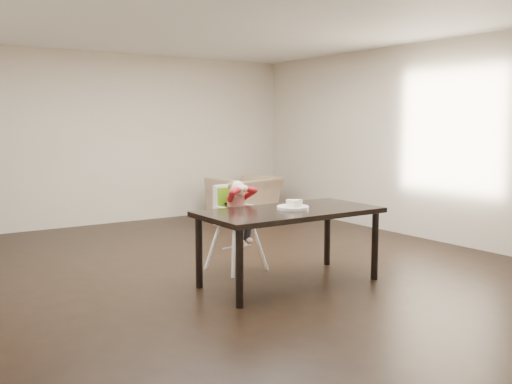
# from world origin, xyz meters

# --- Properties ---
(ground) EXTENTS (7.00, 7.00, 0.00)m
(ground) POSITION_xyz_m (0.00, 0.00, 0.00)
(ground) COLOR black
(ground) RESTS_ON ground
(room_walls) EXTENTS (6.02, 7.02, 2.71)m
(room_walls) POSITION_xyz_m (0.00, 0.00, 1.86)
(room_walls) COLOR beige
(room_walls) RESTS_ON ground
(dining_table) EXTENTS (1.80, 0.90, 0.75)m
(dining_table) POSITION_xyz_m (0.07, -0.87, 0.67)
(dining_table) COLOR black
(dining_table) RESTS_ON ground
(high_chair) EXTENTS (0.46, 0.46, 0.98)m
(high_chair) POSITION_xyz_m (-0.09, -0.09, 0.69)
(high_chair) COLOR white
(high_chair) RESTS_ON ground
(plate) EXTENTS (0.36, 0.36, 0.09)m
(plate) POSITION_xyz_m (0.12, -0.87, 0.78)
(plate) COLOR white
(plate) RESTS_ON dining_table
(armchair) EXTENTS (1.19, 0.93, 0.92)m
(armchair) POSITION_xyz_m (1.91, 2.80, 0.46)
(armchair) COLOR tan
(armchair) RESTS_ON ground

